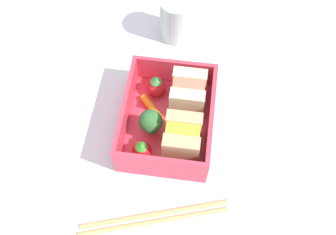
{
  "coord_description": "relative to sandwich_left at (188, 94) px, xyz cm",
  "views": [
    {
      "loc": [
        26.03,
        3.53,
        49.2
      ],
      "look_at": [
        0.0,
        0.0,
        2.7
      ],
      "focal_mm": 40.0,
      "sensor_mm": 36.0,
      "label": 1
    }
  ],
  "objects": [
    {
      "name": "carrot_stick_far_left",
      "position": [
        1.69,
        -5.18,
        -2.17
      ],
      "size": [
        4.14,
        3.93,
        1.11
      ],
      "primitive_type": "cylinder",
      "rotation": [
        1.57,
        0.0,
        5.45
      ],
      "color": "orange",
      "rests_on": "bento_tray"
    },
    {
      "name": "bento_tray",
      "position": [
        3.58,
        -2.44,
        -3.32
      ],
      "size": [
        16.14,
        12.62,
        1.2
      ],
      "primitive_type": "cube",
      "color": "#D7384D",
      "rests_on": "ground_plane"
    },
    {
      "name": "strawberry_far_left",
      "position": [
        -1.39,
        -4.88,
        -1.16
      ],
      "size": [
        2.87,
        2.87,
        3.47
      ],
      "color": "red",
      "rests_on": "bento_tray"
    },
    {
      "name": "sandwich_left",
      "position": [
        0.0,
        0.0,
        0.0
      ],
      "size": [
        5.45,
        4.87,
        5.44
      ],
      "color": "beige",
      "rests_on": "bento_tray"
    },
    {
      "name": "chopstick_pair",
      "position": [
        17.33,
        -2.4,
        -3.57
      ],
      "size": [
        7.61,
        19.26,
        0.7
      ],
      "color": "tan",
      "rests_on": "ground_plane"
    },
    {
      "name": "strawberry_left",
      "position": [
        9.22,
        -5.28,
        -1.24
      ],
      "size": [
        2.71,
        2.71,
        3.31
      ],
      "color": "red",
      "rests_on": "bento_tray"
    },
    {
      "name": "sandwich_center_left",
      "position": [
        7.17,
        0.0,
        0.0
      ],
      "size": [
        5.45,
        4.87,
        5.44
      ],
      "color": "tan",
      "rests_on": "bento_tray"
    },
    {
      "name": "drinking_glass",
      "position": [
        -14.57,
        -3.44,
        -0.18
      ],
      "size": [
        5.54,
        5.54,
        7.48
      ],
      "primitive_type": "cylinder",
      "color": "silver",
      "rests_on": "ground_plane"
    },
    {
      "name": "bento_rim",
      "position": [
        3.58,
        -2.44,
        -0.43
      ],
      "size": [
        16.14,
        12.62,
        4.57
      ],
      "color": "#D7384D",
      "rests_on": "bento_tray"
    },
    {
      "name": "ground_plane",
      "position": [
        3.58,
        -2.44,
        -4.92
      ],
      "size": [
        120.0,
        120.0,
        2.0
      ],
      "primitive_type": "cube",
      "color": "white"
    },
    {
      "name": "broccoli_floret",
      "position": [
        5.31,
        -4.63,
        0.02
      ],
      "size": [
        3.4,
        3.4,
        4.61
      ],
      "color": "#8CC162",
      "rests_on": "bento_tray"
    }
  ]
}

